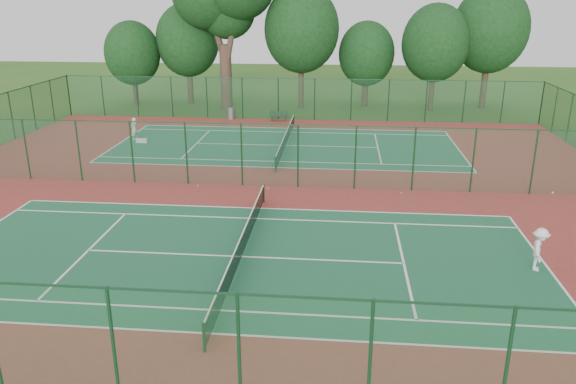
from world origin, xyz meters
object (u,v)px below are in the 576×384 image
(player_near, at_px, (539,249))
(player_far, at_px, (134,129))
(kit_bag, at_px, (142,141))
(trash_bin, at_px, (231,113))
(bench, at_px, (278,116))

(player_near, relative_size, player_far, 1.06)
(player_near, xyz_separation_m, kit_bag, (-21.76, 17.91, -0.71))
(trash_bin, relative_size, kit_bag, 1.25)
(player_near, relative_size, bench, 1.19)
(player_far, bearing_deg, bench, 141.44)
(kit_bag, bearing_deg, player_near, -38.95)
(kit_bag, bearing_deg, trash_bin, 61.72)
(kit_bag, bearing_deg, player_far, 134.25)
(player_far, relative_size, kit_bag, 2.03)
(kit_bag, bearing_deg, bench, 43.47)
(player_far, xyz_separation_m, bench, (9.75, 7.46, -0.36))
(bench, xyz_separation_m, kit_bag, (-8.93, -8.31, -0.30))
(player_near, xyz_separation_m, player_far, (-22.58, 18.76, -0.05))
(player_near, xyz_separation_m, trash_bin, (-16.95, 26.65, -0.36))
(player_far, height_order, trash_bin, player_far)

